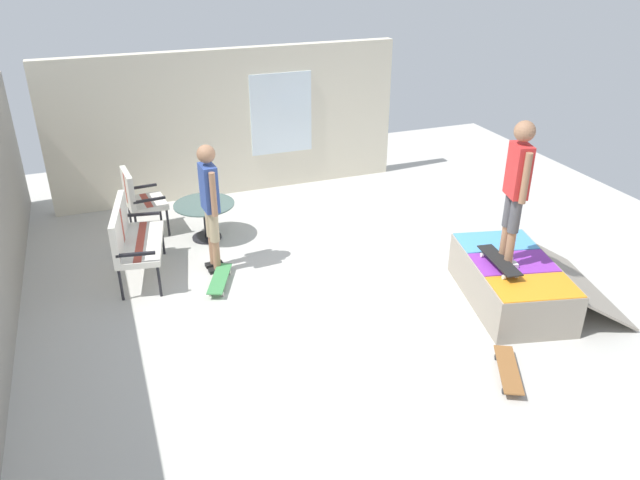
{
  "coord_description": "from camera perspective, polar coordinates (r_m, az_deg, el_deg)",
  "views": [
    {
      "loc": [
        -6.37,
        2.67,
        4.18
      ],
      "look_at": [
        0.09,
        0.24,
        0.7
      ],
      "focal_mm": 34.47,
      "sensor_mm": 36.0,
      "label": 1
    }
  ],
  "objects": [
    {
      "name": "skate_ramp",
      "position": [
        8.03,
        17.51,
        -3.71
      ],
      "size": [
        2.1,
        2.1,
        0.56
      ],
      "color": "gray",
      "rests_on": "ground_plane"
    },
    {
      "name": "skateboard_spare",
      "position": [
        6.84,
        17.08,
        -11.44
      ],
      "size": [
        0.8,
        0.55,
        0.1
      ],
      "color": "brown",
      "rests_on": "ground_plane"
    },
    {
      "name": "patio_bench",
      "position": [
        8.42,
        -17.17,
        0.41
      ],
      "size": [
        1.33,
        0.75,
        1.02
      ],
      "color": "black",
      "rests_on": "ground_plane"
    },
    {
      "name": "skateboard_on_ramp",
      "position": [
        7.67,
        16.3,
        -1.86
      ],
      "size": [
        0.82,
        0.31,
        0.1
      ],
      "color": "black",
      "rests_on": "skate_ramp"
    },
    {
      "name": "person_skater",
      "position": [
        7.39,
        17.8,
        5.05
      ],
      "size": [
        0.47,
        0.3,
        1.77
      ],
      "color": "silver",
      "rests_on": "skate_ramp"
    },
    {
      "name": "patio_chair_near_house",
      "position": [
        9.66,
        -16.55,
        3.92
      ],
      "size": [
        0.67,
        0.6,
        1.02
      ],
      "color": "black",
      "rests_on": "ground_plane"
    },
    {
      "name": "patio_table",
      "position": [
        9.34,
        -10.64,
        2.4
      ],
      "size": [
        0.9,
        0.9,
        0.57
      ],
      "color": "black",
      "rests_on": "ground_plane"
    },
    {
      "name": "person_watching",
      "position": [
        8.18,
        -10.19,
        3.81
      ],
      "size": [
        0.48,
        0.26,
        1.78
      ],
      "color": "black",
      "rests_on": "ground_plane"
    },
    {
      "name": "skateboard_by_bench",
      "position": [
        8.21,
        -9.29,
        -3.59
      ],
      "size": [
        0.82,
        0.49,
        0.1
      ],
      "color": "#3F8C4C",
      "rests_on": "ground_plane"
    },
    {
      "name": "ground_plane",
      "position": [
        8.1,
        1.8,
        -4.75
      ],
      "size": [
        12.0,
        12.0,
        0.1
      ],
      "primitive_type": "cube",
      "color": "beige"
    },
    {
      "name": "house_facade",
      "position": [
        10.81,
        -8.34,
        10.69
      ],
      "size": [
        0.23,
        6.0,
        2.49
      ],
      "color": "beige",
      "rests_on": "ground_plane"
    }
  ]
}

